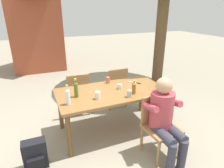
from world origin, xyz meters
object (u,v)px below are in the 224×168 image
(chair_far_right, at_px, (116,85))
(cup_white, at_px, (98,95))
(brick_kiosk, at_px, (35,24))
(person_in_white_shirt, at_px, (165,116))
(chair_near_right, at_px, (158,123))
(chair_far_left, at_px, (78,92))
(bottle_olive, at_px, (76,89))
(backpack_by_far_side, at_px, (35,155))
(cup_terracotta, at_px, (108,80))
(bottle_clear, at_px, (68,96))
(cup_steel, at_px, (129,94))
(bottle_amber, at_px, (134,88))
(dining_table, at_px, (112,95))
(cup_glass, at_px, (119,87))
(table_knife, at_px, (135,83))
(backpack_by_near_side, at_px, (163,96))

(chair_far_right, bearing_deg, cup_white, -126.88)
(brick_kiosk, bearing_deg, person_in_white_shirt, -76.34)
(chair_near_right, relative_size, chair_far_left, 1.00)
(chair_near_right, relative_size, person_in_white_shirt, 0.74)
(bottle_olive, relative_size, cup_white, 2.59)
(chair_far_right, height_order, person_in_white_shirt, person_in_white_shirt)
(bottle_olive, xyz_separation_m, backpack_by_far_side, (-0.68, -0.42, -0.67))
(bottle_olive, relative_size, cup_terracotta, 2.63)
(person_in_white_shirt, xyz_separation_m, cup_terracotta, (-0.33, 1.22, 0.14))
(cup_terracotta, bearing_deg, bottle_clear, -146.04)
(chair_far_left, distance_m, cup_steel, 1.25)
(brick_kiosk, bearing_deg, bottle_amber, -76.03)
(dining_table, bearing_deg, backpack_by_far_side, -161.63)
(chair_far_left, height_order, bottle_olive, bottle_olive)
(backpack_by_far_side, bearing_deg, bottle_olive, 31.70)
(dining_table, distance_m, backpack_by_far_side, 1.42)
(chair_far_right, bearing_deg, backpack_by_far_side, -144.77)
(dining_table, xyz_separation_m, chair_far_right, (0.40, 0.76, -0.17))
(chair_far_left, bearing_deg, backpack_by_far_side, -126.23)
(cup_white, distance_m, cup_glass, 0.51)
(person_in_white_shirt, distance_m, table_knife, 1.05)
(bottle_amber, distance_m, cup_steel, 0.15)
(brick_kiosk, bearing_deg, table_knife, -71.67)
(chair_far_right, relative_size, cup_glass, 10.53)
(dining_table, distance_m, bottle_clear, 0.80)
(cup_glass, bearing_deg, bottle_clear, -165.90)
(bottle_amber, xyz_separation_m, cup_glass, (-0.13, 0.26, -0.06))
(person_in_white_shirt, relative_size, cup_white, 10.28)
(bottle_clear, distance_m, cup_steel, 0.91)
(cup_glass, bearing_deg, chair_far_right, 70.77)
(brick_kiosk, bearing_deg, bottle_clear, -88.21)
(person_in_white_shirt, relative_size, bottle_clear, 4.01)
(bottle_olive, bearing_deg, chair_far_left, 76.50)
(chair_far_right, bearing_deg, chair_far_left, 179.99)
(cup_steel, height_order, backpack_by_far_side, cup_steel)
(backpack_by_near_side, bearing_deg, bottle_olive, -168.44)
(cup_steel, height_order, table_knife, cup_steel)
(cup_white, relative_size, cup_steel, 1.05)
(chair_far_left, distance_m, bottle_olive, 0.87)
(bottle_olive, relative_size, backpack_by_near_side, 0.64)
(cup_white, xyz_separation_m, table_knife, (0.84, 0.36, -0.05))
(chair_near_right, height_order, cup_glass, chair_near_right)
(cup_white, height_order, brick_kiosk, brick_kiosk)
(person_in_white_shirt, height_order, backpack_by_far_side, person_in_white_shirt)
(bottle_amber, xyz_separation_m, bottle_clear, (-1.02, 0.04, 0.03))
(chair_near_right, relative_size, bottle_clear, 2.96)
(chair_far_left, relative_size, cup_steel, 7.94)
(chair_far_left, distance_m, backpack_by_near_side, 1.83)
(bottle_amber, bearing_deg, cup_glass, 116.00)
(chair_near_right, distance_m, cup_terracotta, 1.20)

